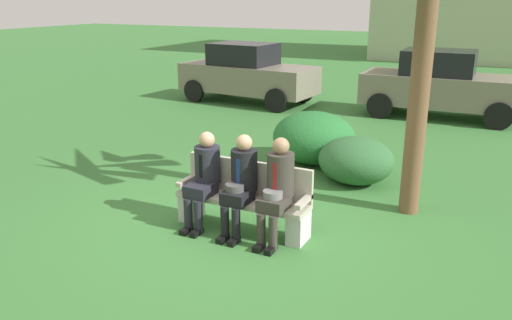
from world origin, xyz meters
TOP-DOWN VIEW (x-y plane):
  - ground_plane at (0.00, 0.00)m, footprint 80.00×80.00m
  - park_bench at (0.17, 0.01)m, footprint 1.79×0.44m
  - seated_man_left at (-0.36, -0.12)m, footprint 0.34×0.72m
  - seated_man_middle at (0.19, -0.12)m, footprint 0.34×0.72m
  - seated_man_right at (0.69, -0.12)m, footprint 0.34×0.72m
  - shrub_near_bench at (0.98, 2.37)m, footprint 1.24×1.13m
  - shrub_mid_lawn at (-0.02, 3.09)m, footprint 1.53×1.40m
  - parked_car_near at (-3.76, 7.62)m, footprint 4.02×1.98m
  - parked_car_far at (1.50, 8.06)m, footprint 3.93×1.76m

SIDE VIEW (x-z plane):
  - ground_plane at x=0.00m, z-range 0.00..0.00m
  - shrub_near_bench at x=0.98m, z-range 0.00..0.77m
  - park_bench at x=0.17m, z-range -0.03..0.87m
  - shrub_mid_lawn at x=-0.02m, z-range 0.00..0.95m
  - seated_man_left at x=-0.36m, z-range 0.08..1.34m
  - seated_man_middle at x=0.19m, z-range 0.07..1.37m
  - seated_man_right at x=0.69m, z-range 0.07..1.39m
  - parked_car_near at x=-3.76m, z-range 0.00..1.68m
  - parked_car_far at x=1.50m, z-range 0.00..1.68m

